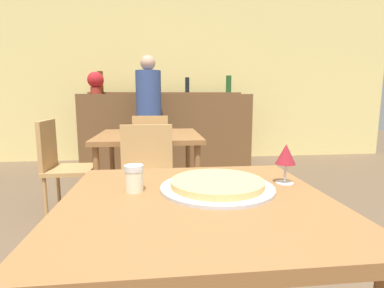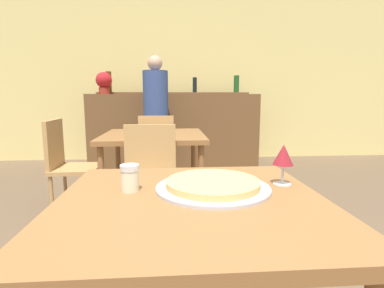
# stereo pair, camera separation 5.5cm
# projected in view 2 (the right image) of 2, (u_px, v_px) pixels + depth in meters

# --- Properties ---
(wall_back) EXTENTS (8.00, 0.05, 2.80)m
(wall_back) POSITION_uv_depth(u_px,v_px,m) (173.00, 78.00, 5.11)
(wall_back) COLOR #EAD684
(wall_back) RESTS_ON ground_plane
(dining_table_near) EXTENTS (0.91, 0.89, 0.73)m
(dining_table_near) POSITION_uv_depth(u_px,v_px,m) (191.00, 221.00, 1.03)
(dining_table_near) COLOR brown
(dining_table_near) RESTS_ON ground_plane
(dining_table_far) EXTENTS (0.91, 0.90, 0.74)m
(dining_table_far) POSITION_uv_depth(u_px,v_px,m) (154.00, 143.00, 2.75)
(dining_table_far) COLOR brown
(dining_table_far) RESTS_ON ground_plane
(bar_counter) EXTENTS (2.60, 0.56, 1.12)m
(bar_counter) POSITION_uv_depth(u_px,v_px,m) (174.00, 130.00, 4.74)
(bar_counter) COLOR brown
(bar_counter) RESTS_ON ground_plane
(bar_back_shelf) EXTENTS (2.39, 0.24, 0.35)m
(bar_back_shelf) POSITION_uv_depth(u_px,v_px,m) (172.00, 91.00, 4.78)
(bar_back_shelf) COLOR brown
(bar_back_shelf) RESTS_ON bar_counter
(chair_far_side_front) EXTENTS (0.40, 0.40, 0.87)m
(chair_far_side_front) POSITION_uv_depth(u_px,v_px,m) (150.00, 177.00, 2.16)
(chair_far_side_front) COLOR tan
(chair_far_side_front) RESTS_ON ground_plane
(chair_far_side_back) EXTENTS (0.40, 0.40, 0.87)m
(chair_far_side_back) POSITION_uv_depth(u_px,v_px,m) (157.00, 148.00, 3.38)
(chair_far_side_back) COLOR tan
(chair_far_side_back) RESTS_ON ground_plane
(chair_far_side_left) EXTENTS (0.40, 0.40, 0.87)m
(chair_far_side_left) POSITION_uv_depth(u_px,v_px,m) (67.00, 161.00, 2.71)
(chair_far_side_left) COLOR tan
(chair_far_side_left) RESTS_ON ground_plane
(pizza_tray) EXTENTS (0.43, 0.43, 0.04)m
(pizza_tray) POSITION_uv_depth(u_px,v_px,m) (213.00, 185.00, 1.11)
(pizza_tray) COLOR #B7B7BC
(pizza_tray) RESTS_ON dining_table_near
(cheese_shaker) EXTENTS (0.07, 0.07, 0.10)m
(cheese_shaker) POSITION_uv_depth(u_px,v_px,m) (130.00, 178.00, 1.09)
(cheese_shaker) COLOR beige
(cheese_shaker) RESTS_ON dining_table_near
(person_standing) EXTENTS (0.34, 0.34, 1.62)m
(person_standing) POSITION_uv_depth(u_px,v_px,m) (156.00, 111.00, 4.10)
(person_standing) COLOR #2D2D38
(person_standing) RESTS_ON ground_plane
(wine_glass) EXTENTS (0.08, 0.08, 0.16)m
(wine_glass) POSITION_uv_depth(u_px,v_px,m) (283.00, 156.00, 1.16)
(wine_glass) COLOR silver
(wine_glass) RESTS_ON dining_table_near
(potted_plant) EXTENTS (0.24, 0.24, 0.33)m
(potted_plant) POSITION_uv_depth(u_px,v_px,m) (104.00, 82.00, 4.50)
(potted_plant) COLOR maroon
(potted_plant) RESTS_ON bar_counter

